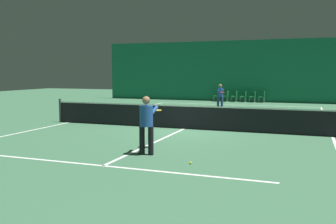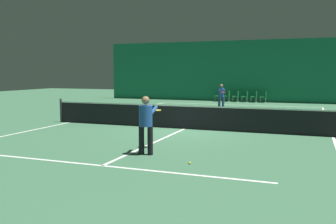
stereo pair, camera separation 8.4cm
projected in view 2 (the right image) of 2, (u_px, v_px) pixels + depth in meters
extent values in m
plane|color=#386647|center=(184.00, 129.00, 15.06)|extent=(60.00, 60.00, 0.00)
cube|color=#196B4C|center=(246.00, 71.00, 28.81)|extent=(23.00, 0.12, 4.73)
cube|color=white|center=(238.00, 105.00, 26.13)|extent=(11.00, 0.10, 0.00)
cube|color=white|center=(220.00, 113.00, 21.01)|extent=(8.25, 0.10, 0.00)
cube|color=white|center=(102.00, 166.00, 9.11)|extent=(8.25, 0.10, 0.00)
cube|color=white|center=(70.00, 122.00, 17.00)|extent=(0.10, 23.80, 0.00)
cube|color=white|center=(333.00, 137.00, 13.13)|extent=(0.10, 23.80, 0.00)
cube|color=white|center=(184.00, 129.00, 15.06)|extent=(0.10, 12.80, 0.00)
cube|color=black|center=(184.00, 117.00, 15.01)|extent=(11.90, 0.02, 0.95)
cube|color=white|center=(185.00, 106.00, 14.97)|extent=(11.90, 0.02, 0.05)
cylinder|color=#333338|center=(61.00, 110.00, 17.10)|extent=(0.10, 0.10, 1.07)
cylinder|color=black|center=(141.00, 140.00, 10.34)|extent=(0.17, 0.17, 0.79)
cylinder|color=black|center=(150.00, 141.00, 10.27)|extent=(0.17, 0.17, 0.79)
cylinder|color=#234C99|center=(146.00, 116.00, 10.23)|extent=(0.41, 0.41, 0.57)
sphere|color=#936B4C|center=(146.00, 100.00, 10.19)|extent=(0.22, 0.22, 0.22)
cylinder|color=#234C99|center=(143.00, 110.00, 10.51)|extent=(0.15, 0.55, 0.23)
cylinder|color=#234C99|center=(154.00, 110.00, 10.43)|extent=(0.15, 0.55, 0.23)
cylinder|color=black|center=(153.00, 111.00, 10.87)|extent=(0.06, 0.31, 0.03)
torus|color=gold|center=(156.00, 110.00, 11.17)|extent=(0.36, 0.36, 0.03)
cylinder|color=silver|center=(156.00, 110.00, 11.17)|extent=(0.30, 0.30, 0.00)
cylinder|color=navy|center=(223.00, 103.00, 23.08)|extent=(0.18, 0.18, 0.76)
cylinder|color=navy|center=(219.00, 103.00, 23.09)|extent=(0.18, 0.18, 0.76)
cylinder|color=#234C99|center=(221.00, 93.00, 23.01)|extent=(0.45, 0.45, 0.55)
sphere|color=#936B4C|center=(221.00, 86.00, 22.97)|extent=(0.21, 0.21, 0.21)
cylinder|color=#234C99|center=(224.00, 91.00, 22.75)|extent=(0.25, 0.52, 0.22)
cylinder|color=#234C99|center=(219.00, 91.00, 22.76)|extent=(0.25, 0.52, 0.22)
cylinder|color=black|center=(222.00, 92.00, 22.36)|extent=(0.12, 0.30, 0.03)
torus|color=red|center=(223.00, 92.00, 22.06)|extent=(0.42, 0.42, 0.03)
cylinder|color=silver|center=(223.00, 92.00, 22.06)|extent=(0.35, 0.35, 0.00)
cylinder|color=#99999E|center=(216.00, 99.00, 29.49)|extent=(0.03, 0.03, 0.39)
cylinder|color=#99999E|center=(215.00, 99.00, 29.14)|extent=(0.03, 0.03, 0.39)
cylinder|color=#99999E|center=(221.00, 99.00, 29.36)|extent=(0.03, 0.03, 0.39)
cylinder|color=#99999E|center=(220.00, 99.00, 29.01)|extent=(0.03, 0.03, 0.39)
cube|color=#196B38|center=(218.00, 96.00, 29.23)|extent=(0.44, 0.44, 0.05)
cube|color=#196B38|center=(220.00, 93.00, 29.13)|extent=(0.04, 0.44, 0.40)
cylinder|color=#99999E|center=(225.00, 99.00, 29.25)|extent=(0.03, 0.03, 0.39)
cylinder|color=#99999E|center=(224.00, 99.00, 28.90)|extent=(0.03, 0.03, 0.39)
cylinder|color=#99999E|center=(229.00, 99.00, 29.12)|extent=(0.03, 0.03, 0.39)
cylinder|color=#99999E|center=(228.00, 99.00, 28.76)|extent=(0.03, 0.03, 0.39)
cube|color=#196B38|center=(226.00, 96.00, 28.98)|extent=(0.44, 0.44, 0.05)
cube|color=#196B38|center=(229.00, 93.00, 28.89)|extent=(0.04, 0.44, 0.40)
cylinder|color=#99999E|center=(233.00, 99.00, 29.01)|extent=(0.03, 0.03, 0.39)
cylinder|color=#99999E|center=(232.00, 99.00, 28.65)|extent=(0.03, 0.03, 0.39)
cylinder|color=#99999E|center=(238.00, 99.00, 28.87)|extent=(0.03, 0.03, 0.39)
cylinder|color=#99999E|center=(237.00, 100.00, 28.52)|extent=(0.03, 0.03, 0.39)
cube|color=#196B38|center=(235.00, 97.00, 28.74)|extent=(0.44, 0.44, 0.05)
cube|color=#196B38|center=(238.00, 94.00, 28.64)|extent=(0.04, 0.44, 0.40)
cylinder|color=#99999E|center=(242.00, 99.00, 28.76)|extent=(0.03, 0.03, 0.39)
cylinder|color=#99999E|center=(241.00, 100.00, 28.41)|extent=(0.03, 0.03, 0.39)
cylinder|color=#99999E|center=(247.00, 100.00, 28.63)|extent=(0.03, 0.03, 0.39)
cylinder|color=#99999E|center=(247.00, 100.00, 28.27)|extent=(0.03, 0.03, 0.39)
cube|color=#196B38|center=(244.00, 97.00, 28.50)|extent=(0.44, 0.44, 0.05)
cube|color=#196B38|center=(247.00, 94.00, 28.40)|extent=(0.04, 0.44, 0.40)
cylinder|color=#99999E|center=(251.00, 100.00, 28.52)|extent=(0.03, 0.03, 0.39)
cylinder|color=#99999E|center=(251.00, 100.00, 28.16)|extent=(0.03, 0.03, 0.39)
cylinder|color=#99999E|center=(256.00, 100.00, 28.38)|extent=(0.03, 0.03, 0.39)
cylinder|color=#99999E|center=(256.00, 100.00, 28.03)|extent=(0.03, 0.03, 0.39)
cube|color=#196B38|center=(254.00, 97.00, 28.25)|extent=(0.44, 0.44, 0.05)
cube|color=#196B38|center=(256.00, 94.00, 28.16)|extent=(0.04, 0.44, 0.40)
cylinder|color=#99999E|center=(261.00, 100.00, 28.27)|extent=(0.03, 0.03, 0.39)
cylinder|color=#99999E|center=(260.00, 100.00, 27.92)|extent=(0.03, 0.03, 0.39)
cylinder|color=#99999E|center=(266.00, 100.00, 28.14)|extent=(0.03, 0.03, 0.39)
cylinder|color=#99999E|center=(265.00, 100.00, 27.79)|extent=(0.03, 0.03, 0.39)
cube|color=#196B38|center=(263.00, 97.00, 28.01)|extent=(0.44, 0.44, 0.05)
cube|color=#196B38|center=(266.00, 94.00, 27.91)|extent=(0.04, 0.44, 0.40)
sphere|color=#D1DB33|center=(190.00, 163.00, 9.25)|extent=(0.07, 0.07, 0.07)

